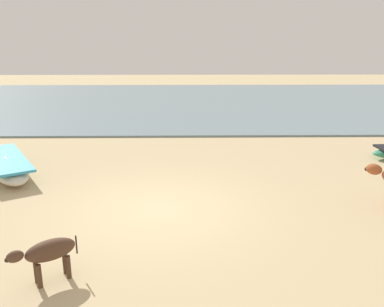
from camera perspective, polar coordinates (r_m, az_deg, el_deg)
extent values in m
plane|color=tan|center=(8.98, -4.93, -8.12)|extent=(80.00, 80.00, 0.00)
cube|color=slate|center=(25.56, -2.34, 7.57)|extent=(60.00, 20.00, 0.08)
ellipsoid|color=beige|center=(12.47, -25.25, -1.57)|extent=(2.83, 3.70, 0.48)
cube|color=#3399BF|center=(12.42, -25.36, -0.67)|extent=(2.58, 3.31, 0.07)
cube|color=olive|center=(12.71, -25.51, -0.68)|extent=(0.77, 0.55, 0.04)
ellipsoid|color=#9E4C28|center=(9.97, 24.83, -2.08)|extent=(0.41, 0.40, 0.26)
sphere|color=#2D2119|center=(10.02, 23.95, -2.07)|extent=(0.14, 0.14, 0.10)
ellipsoid|color=#4C3323|center=(6.64, -19.79, -12.99)|extent=(0.81, 0.69, 0.34)
ellipsoid|color=#4C3323|center=(6.53, -24.24, -13.44)|extent=(0.29, 0.27, 0.18)
sphere|color=#2D2119|center=(6.53, -25.21, -13.79)|extent=(0.10, 0.10, 0.07)
cylinder|color=#4C3323|center=(6.69, -21.22, -16.22)|extent=(0.08, 0.08, 0.38)
cylinder|color=#4C3323|center=(6.84, -21.59, -15.55)|extent=(0.08, 0.08, 0.38)
cylinder|color=#4C3323|center=(6.78, -17.44, -15.39)|extent=(0.08, 0.08, 0.38)
cylinder|color=#4C3323|center=(6.92, -17.89, -14.75)|extent=(0.08, 0.08, 0.38)
cylinder|color=#2D2119|center=(6.75, -16.38, -12.52)|extent=(0.03, 0.03, 0.31)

